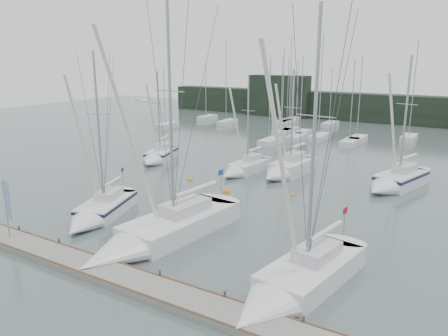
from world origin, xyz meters
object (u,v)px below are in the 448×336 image
at_px(sailboat_near_center, 151,237).
at_px(sailboat_mid_a, 158,157).
at_px(sailboat_mid_c, 285,170).
at_px(sailboat_mid_b, 242,169).
at_px(buoy_b, 293,195).
at_px(sailboat_near_right, 290,287).
at_px(sailboat_mid_d, 393,182).
at_px(sailboat_near_left, 97,213).
at_px(dock_banner, 7,204).
at_px(buoy_a, 227,192).
at_px(buoy_c, 190,180).

relative_size(sailboat_near_center, sailboat_mid_a, 1.51).
height_order(sailboat_mid_a, sailboat_mid_c, sailboat_mid_c).
height_order(sailboat_mid_b, buoy_b, sailboat_mid_b).
xyz_separation_m(sailboat_near_right, sailboat_mid_d, (0.82, 21.80, 0.08)).
xyz_separation_m(sailboat_near_left, sailboat_mid_d, (17.04, 19.28, 0.10)).
bearing_deg(sailboat_mid_d, buoy_b, -121.22).
bearing_deg(dock_banner, buoy_b, 53.72).
bearing_deg(sailboat_near_left, sailboat_near_right, -27.45).
bearing_deg(buoy_a, sailboat_mid_b, 106.53).
bearing_deg(sailboat_mid_c, sailboat_near_right, -60.19).
distance_m(sailboat_near_left, sailboat_mid_a, 18.18).
bearing_deg(sailboat_mid_b, buoy_a, -68.31).
distance_m(sailboat_mid_b, sailboat_mid_d, 14.40).
relative_size(sailboat_mid_a, sailboat_mid_b, 1.02).
distance_m(sailboat_mid_d, buoy_c, 18.76).
relative_size(sailboat_mid_c, buoy_c, 21.90).
relative_size(sailboat_near_center, buoy_c, 31.92).
distance_m(sailboat_mid_a, buoy_c, 8.64).
bearing_deg(buoy_a, sailboat_near_left, -113.50).
height_order(sailboat_mid_c, buoy_a, sailboat_mid_c).
bearing_deg(sailboat_mid_c, sailboat_mid_a, -167.20).
distance_m(sailboat_near_center, sailboat_mid_a, 22.73).
distance_m(sailboat_mid_b, dock_banner, 23.02).
bearing_deg(sailboat_mid_c, buoy_a, -101.39).
relative_size(sailboat_near_center, sailboat_near_right, 1.08).
relative_size(sailboat_mid_b, buoy_a, 15.20).
bearing_deg(sailboat_near_center, dock_banner, -144.88).
height_order(buoy_a, buoy_c, buoy_a).
xyz_separation_m(sailboat_near_center, sailboat_mid_d, (10.74, 20.68, 0.03)).
relative_size(sailboat_near_center, sailboat_mid_d, 1.29).
height_order(sailboat_near_center, buoy_a, sailboat_near_center).
relative_size(sailboat_near_right, buoy_c, 29.45).
distance_m(sailboat_near_right, sailboat_mid_c, 22.70).
bearing_deg(sailboat_near_left, buoy_a, 47.87).
distance_m(buoy_b, buoy_c, 10.39).
height_order(buoy_a, buoy_b, buoy_a).
distance_m(sailboat_mid_a, sailboat_mid_c, 14.94).
height_order(sailboat_mid_b, buoy_c, sailboat_mid_b).
distance_m(sailboat_near_left, buoy_a, 11.70).
bearing_deg(sailboat_mid_b, sailboat_mid_c, 24.62).
relative_size(sailboat_mid_a, buoy_b, 23.33).
height_order(sailboat_near_center, sailboat_mid_c, sailboat_near_center).
xyz_separation_m(sailboat_near_right, dock_banner, (-17.79, -3.20, 2.13)).
distance_m(sailboat_mid_a, buoy_b, 18.26).
bearing_deg(buoy_c, sailboat_mid_a, 150.88).
relative_size(sailboat_near_left, buoy_c, 25.22).
xyz_separation_m(sailboat_mid_a, dock_banner, (6.28, -22.11, 2.10)).
xyz_separation_m(sailboat_near_right, sailboat_mid_a, (-24.07, 18.91, 0.03)).
distance_m(sailboat_near_left, buoy_c, 12.21).
xyz_separation_m(sailboat_mid_b, buoy_b, (7.19, -3.92, -0.51)).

